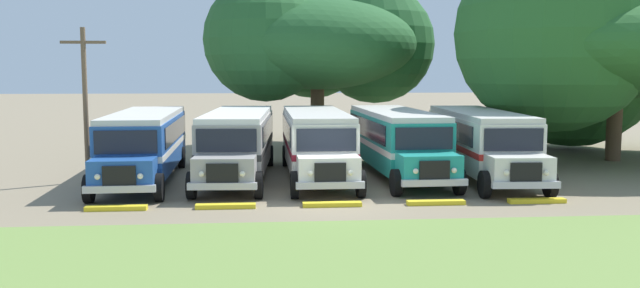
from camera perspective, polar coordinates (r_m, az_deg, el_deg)
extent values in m
plane|color=#84755B|center=(23.49, 0.85, -4.98)|extent=(220.00, 220.00, 0.00)
cube|color=olive|center=(16.15, 3.61, -10.24)|extent=(80.00, 9.39, 0.01)
cube|color=#23519E|center=(29.32, -14.63, 0.15)|extent=(2.71, 9.26, 2.10)
cube|color=silver|center=(29.34, -14.62, -0.18)|extent=(2.75, 9.28, 0.24)
cube|color=black|center=(29.41, -12.13, 1.21)|extent=(0.23, 8.00, 0.80)
cube|color=black|center=(29.78, -16.99, 1.14)|extent=(0.23, 8.00, 0.80)
cube|color=beige|center=(29.22, -14.70, 2.41)|extent=(2.63, 9.15, 0.22)
cube|color=#23519E|center=(24.20, -16.41, -2.43)|extent=(2.23, 1.45, 1.05)
cube|color=black|center=(23.48, -16.72, -2.65)|extent=(1.10, 0.13, 0.70)
cube|color=#B7B7BC|center=(23.51, -16.71, -3.70)|extent=(2.40, 0.26, 0.24)
cube|color=black|center=(24.72, -16.21, 0.15)|extent=(2.20, 0.11, 0.84)
cube|color=silver|center=(33.89, -13.50, 0.81)|extent=(0.90, 0.08, 1.30)
sphere|color=#EAE5C6|center=(23.31, -15.05, -2.66)|extent=(0.20, 0.20, 0.20)
sphere|color=#EAE5C6|center=(23.57, -18.42, -2.67)|extent=(0.20, 0.20, 0.20)
cylinder|color=black|center=(24.20, -13.52, -3.61)|extent=(0.30, 1.01, 1.00)
cylinder|color=black|center=(24.62, -19.08, -3.62)|extent=(0.30, 1.01, 1.00)
cylinder|color=black|center=(32.26, -11.70, -1.11)|extent=(0.30, 1.01, 1.00)
cylinder|color=black|center=(32.58, -15.91, -1.15)|extent=(0.30, 1.01, 1.00)
cube|color=#9E9993|center=(29.18, -6.94, 0.28)|extent=(3.05, 9.33, 2.10)
cube|color=#282828|center=(29.20, -6.93, -0.05)|extent=(3.08, 9.36, 0.24)
cube|color=black|center=(29.34, -4.42, 1.32)|extent=(0.52, 7.99, 0.80)
cube|color=black|center=(29.58, -9.35, 1.29)|extent=(0.52, 7.99, 0.80)
cube|color=silver|center=(29.08, -6.97, 2.55)|extent=(2.96, 9.23, 0.22)
cube|color=#9E9993|center=(24.02, -8.11, -2.30)|extent=(2.28, 1.53, 1.05)
cube|color=black|center=(23.29, -8.32, -2.52)|extent=(1.10, 0.17, 0.70)
cube|color=#B7B7BC|center=(23.32, -8.32, -3.57)|extent=(2.41, 0.34, 0.24)
cube|color=black|center=(24.55, -7.97, 0.30)|extent=(2.20, 0.19, 0.84)
cube|color=#282828|center=(33.77, -6.19, 0.93)|extent=(0.90, 0.11, 1.30)
sphere|color=#EAE5C6|center=(23.16, -6.62, -2.54)|extent=(0.20, 0.20, 0.20)
sphere|color=#EAE5C6|center=(23.33, -10.05, -2.53)|extent=(0.20, 0.20, 0.20)
cylinder|color=black|center=(24.09, -5.23, -3.50)|extent=(0.34, 1.02, 1.00)
cylinder|color=black|center=(24.37, -10.88, -3.48)|extent=(0.34, 1.02, 1.00)
cylinder|color=black|center=(32.19, -4.28, -1.01)|extent=(0.34, 1.02, 1.00)
cylinder|color=black|center=(32.39, -8.52, -1.02)|extent=(0.34, 1.02, 1.00)
cube|color=silver|center=(29.13, -0.37, 0.31)|extent=(2.54, 9.21, 2.10)
cube|color=maroon|center=(29.15, -0.37, -0.01)|extent=(2.57, 9.23, 0.24)
cube|color=black|center=(29.51, 2.04, 1.36)|extent=(0.07, 8.00, 0.80)
cube|color=black|center=(29.30, -2.90, 1.32)|extent=(0.07, 8.00, 0.80)
cube|color=beige|center=(29.03, -0.37, 2.59)|extent=(2.46, 9.11, 0.22)
cube|color=silver|center=(23.96, 0.69, -2.26)|extent=(2.21, 1.41, 1.05)
cube|color=black|center=(23.23, 0.88, -2.47)|extent=(1.10, 0.10, 0.70)
cube|color=#B7B7BC|center=(23.26, 0.89, -3.53)|extent=(2.40, 0.21, 0.24)
cube|color=black|center=(24.49, 0.54, 0.34)|extent=(2.20, 0.07, 0.84)
cube|color=maroon|center=(33.72, -1.03, 0.96)|extent=(0.90, 0.06, 1.30)
sphere|color=#EAE5C6|center=(23.26, 2.61, -2.46)|extent=(0.20, 0.20, 0.20)
sphere|color=#EAE5C6|center=(23.12, -0.84, -2.51)|extent=(0.20, 0.20, 0.20)
cylinder|color=black|center=(24.29, 3.49, -3.41)|extent=(0.28, 1.00, 1.00)
cylinder|color=black|center=(24.05, -2.18, -3.50)|extent=(0.28, 1.00, 1.00)
cylinder|color=black|center=(32.33, 1.30, -0.96)|extent=(0.28, 1.00, 1.00)
cylinder|color=black|center=(32.15, -2.95, -1.01)|extent=(0.28, 1.00, 1.00)
cube|color=teal|center=(29.82, 6.42, 0.41)|extent=(2.82, 9.28, 2.10)
cube|color=white|center=(29.84, 6.42, 0.09)|extent=(2.85, 9.30, 0.24)
cube|color=black|center=(30.38, 8.64, 1.44)|extent=(0.32, 8.00, 0.80)
cube|color=black|center=(29.80, 3.93, 1.40)|extent=(0.32, 8.00, 0.80)
cube|color=beige|center=(29.72, 6.45, 2.64)|extent=(2.74, 9.18, 0.22)
cube|color=teal|center=(24.80, 9.24, -2.05)|extent=(2.25, 1.48, 1.05)
cube|color=black|center=(24.09, 9.73, -2.24)|extent=(1.10, 0.14, 0.70)
cube|color=#B7B7BC|center=(24.12, 9.73, -3.27)|extent=(2.41, 0.28, 0.24)
cube|color=black|center=(25.31, 8.86, 0.46)|extent=(2.20, 0.14, 0.84)
cube|color=white|center=(34.32, 4.64, 1.03)|extent=(0.90, 0.09, 1.30)
sphere|color=#EAE5C6|center=(24.25, 11.34, -2.22)|extent=(0.20, 0.20, 0.20)
sphere|color=#EAE5C6|center=(23.85, 8.15, -2.30)|extent=(0.20, 0.20, 0.20)
cylinder|color=black|center=(25.33, 11.76, -3.13)|extent=(0.32, 1.01, 1.00)
cylinder|color=black|center=(24.67, 6.47, -3.29)|extent=(0.32, 1.01, 1.00)
cylinder|color=black|center=(33.12, 7.22, -0.84)|extent=(0.32, 1.01, 1.00)
cylinder|color=black|center=(32.62, 3.13, -0.90)|extent=(0.32, 1.01, 1.00)
cube|color=silver|center=(30.02, 13.35, 0.32)|extent=(2.92, 9.31, 2.10)
cube|color=red|center=(30.04, 13.34, 0.00)|extent=(2.95, 9.33, 0.24)
cube|color=black|center=(30.62, 15.51, 1.32)|extent=(0.41, 7.99, 0.80)
cube|color=black|center=(29.95, 10.88, 1.33)|extent=(0.41, 7.99, 0.80)
cube|color=beige|center=(29.92, 13.40, 2.53)|extent=(2.84, 9.20, 0.22)
cube|color=silver|center=(25.06, 16.57, -2.15)|extent=(2.26, 1.50, 1.05)
cube|color=black|center=(24.37, 17.13, -2.34)|extent=(1.10, 0.15, 0.70)
cube|color=#B7B7BC|center=(24.39, 17.13, -3.35)|extent=(2.41, 0.31, 0.24)
cube|color=black|center=(25.56, 16.16, 0.35)|extent=(2.20, 0.16, 0.84)
cube|color=red|center=(34.48, 11.28, 0.95)|extent=(0.90, 0.10, 1.30)
sphere|color=#EAE5C6|center=(24.56, 18.71, -2.33)|extent=(0.20, 0.20, 0.20)
sphere|color=#EAE5C6|center=(24.09, 15.60, -2.39)|extent=(0.20, 0.20, 0.20)
cylinder|color=black|center=(25.64, 19.00, -3.23)|extent=(0.33, 1.01, 1.00)
cylinder|color=black|center=(24.88, 13.84, -3.35)|extent=(0.33, 1.01, 1.00)
cylinder|color=black|center=(33.33, 13.91, -0.93)|extent=(0.33, 1.01, 1.00)
cylinder|color=black|center=(32.74, 9.87, -0.96)|extent=(0.33, 1.01, 1.00)
cube|color=yellow|center=(23.14, -16.96, -5.24)|extent=(2.00, 0.36, 0.15)
cube|color=yellow|center=(22.66, -8.03, -5.26)|extent=(2.00, 0.36, 0.15)
cube|color=yellow|center=(22.75, 1.04, -5.15)|extent=(2.00, 0.36, 0.15)
cube|color=yellow|center=(23.39, 9.83, -4.93)|extent=(2.00, 0.36, 0.15)
cube|color=yellow|center=(24.54, 17.97, -4.62)|extent=(2.00, 0.36, 0.15)
cylinder|color=brown|center=(39.02, -0.22, 2.60)|extent=(0.80, 0.80, 4.12)
ellipsoid|color=#235628|center=(38.96, -0.23, 8.49)|extent=(11.44, 10.50, 5.20)
sphere|color=#235628|center=(40.93, 4.70, 8.47)|extent=(7.13, 7.13, 7.13)
sphere|color=#235628|center=(37.92, -4.65, 8.87)|extent=(6.96, 6.96, 6.96)
sphere|color=#235628|center=(42.21, -0.59, 8.70)|extent=(7.03, 7.03, 7.03)
cylinder|color=brown|center=(37.10, 23.76, 1.65)|extent=(0.76, 0.76, 3.85)
ellipsoid|color=#286028|center=(37.02, 24.02, 7.60)|extent=(15.66, 14.26, 5.13)
sphere|color=#286028|center=(34.27, 19.35, 8.89)|extent=(9.48, 9.48, 9.48)
sphere|color=#286028|center=(41.31, 20.73, 6.68)|extent=(9.93, 9.93, 9.93)
cylinder|color=brown|center=(28.94, -19.33, 3.11)|extent=(0.20, 0.20, 6.31)
cube|color=brown|center=(28.92, -19.51, 8.17)|extent=(1.80, 0.12, 0.12)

